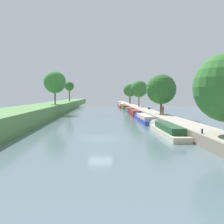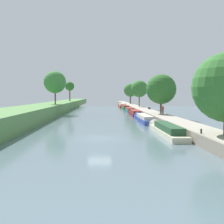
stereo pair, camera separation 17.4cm
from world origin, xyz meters
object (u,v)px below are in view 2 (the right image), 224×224
at_px(narrowboat_maroon, 134,113).
at_px(park_bench, 149,108).
at_px(mooring_bollard_near, 201,131).
at_px(narrowboat_teal, 129,110).
at_px(mooring_bollard_far, 125,103).
at_px(narrowboat_blue, 143,118).
at_px(narrowboat_red, 122,106).
at_px(narrowboat_cream, 165,129).
at_px(person_walking, 163,110).
at_px(narrowboat_green, 125,107).

bearing_deg(narrowboat_maroon, park_bench, 52.94).
bearing_deg(mooring_bollard_near, park_bench, 86.42).
bearing_deg(narrowboat_teal, mooring_bollard_far, 87.09).
height_order(narrowboat_blue, narrowboat_maroon, narrowboat_maroon).
distance_m(narrowboat_blue, narrowboat_red, 54.45).
distance_m(narrowboat_cream, mooring_bollard_far, 76.79).
bearing_deg(park_bench, mooring_bollard_far, 93.83).
height_order(narrowboat_maroon, narrowboat_red, narrowboat_red).
bearing_deg(mooring_bollard_far, park_bench, -86.17).
height_order(narrowboat_cream, mooring_bollard_far, mooring_bollard_far).
relative_size(narrowboat_blue, narrowboat_red, 0.95).
bearing_deg(park_bench, narrowboat_red, 97.73).
bearing_deg(person_walking, narrowboat_green, 95.52).
height_order(narrowboat_cream, park_bench, park_bench).
xyz_separation_m(narrowboat_blue, park_bench, (4.66, 20.58, 0.88)).
relative_size(narrowboat_red, mooring_bollard_far, 33.99).
height_order(narrowboat_blue, park_bench, park_bench).
relative_size(narrowboat_teal, mooring_bollard_near, 27.16).
xyz_separation_m(mooring_bollard_near, mooring_bollard_far, (0.00, 83.91, 0.00)).
relative_size(narrowboat_green, park_bench, 7.68).
bearing_deg(narrowboat_cream, narrowboat_maroon, 90.23).
height_order(narrowboat_maroon, mooring_bollard_near, mooring_bollard_near).
height_order(narrowboat_teal, person_walking, person_walking).
bearing_deg(narrowboat_red, narrowboat_blue, -90.07).
bearing_deg(narrowboat_red, person_walking, -85.76).
distance_m(narrowboat_teal, mooring_bollard_near, 49.80).
bearing_deg(narrowboat_cream, mooring_bollard_near, -76.83).
bearing_deg(narrowboat_cream, person_walking, 78.20).
bearing_deg(mooring_bollard_near, narrowboat_cream, 103.17).
height_order(narrowboat_cream, narrowboat_green, narrowboat_green).
bearing_deg(narrowboat_blue, park_bench, 77.24).
bearing_deg(mooring_bollard_far, person_walking, -88.05).
xyz_separation_m(narrowboat_blue, person_walking, (3.96, 2.00, 1.41)).
distance_m(narrowboat_teal, person_walking, 25.32).
relative_size(person_walking, mooring_bollard_far, 3.69).
bearing_deg(narrowboat_cream, narrowboat_blue, 91.01).
bearing_deg(narrowboat_blue, narrowboat_green, 89.69).
bearing_deg(narrowboat_blue, narrowboat_maroon, 89.41).
xyz_separation_m(narrowboat_green, mooring_bollard_far, (1.72, 20.47, 0.73)).
xyz_separation_m(narrowboat_green, person_walking, (3.73, -38.66, 1.38)).
bearing_deg(narrowboat_green, narrowboat_red, 90.65).
bearing_deg(person_walking, mooring_bollard_near, -94.64).
height_order(narrowboat_red, mooring_bollard_far, mooring_bollard_far).
distance_m(narrowboat_maroon, narrowboat_green, 26.05).
distance_m(narrowboat_cream, narrowboat_red, 70.08).
distance_m(narrowboat_maroon, narrowboat_teal, 12.39).
height_order(narrowboat_maroon, mooring_bollard_far, mooring_bollard_far).
height_order(narrowboat_maroon, park_bench, park_bench).
bearing_deg(narrowboat_red, narrowboat_cream, -89.83).
bearing_deg(park_bench, narrowboat_blue, -102.76).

